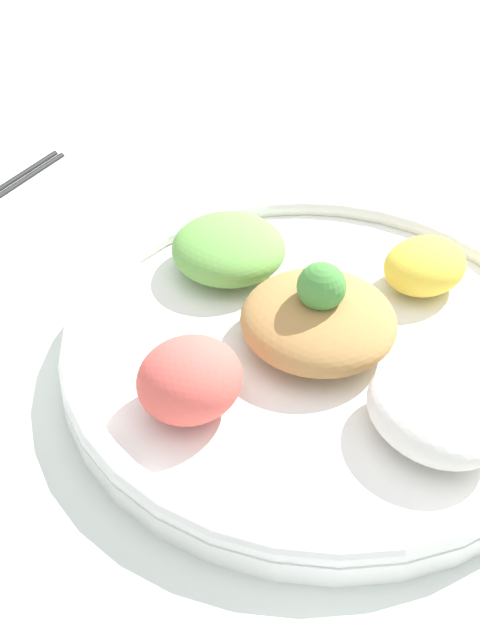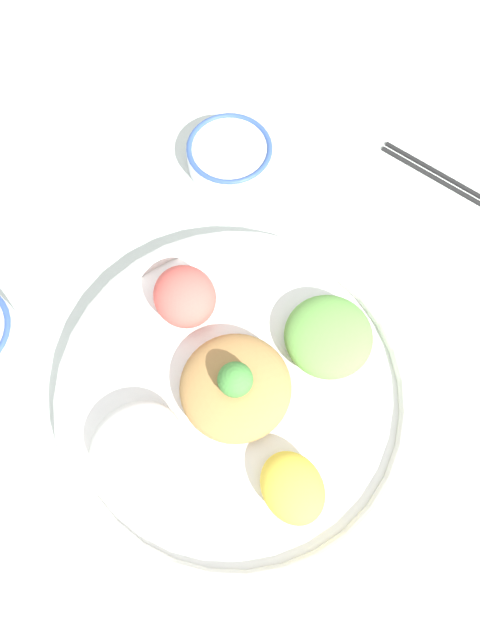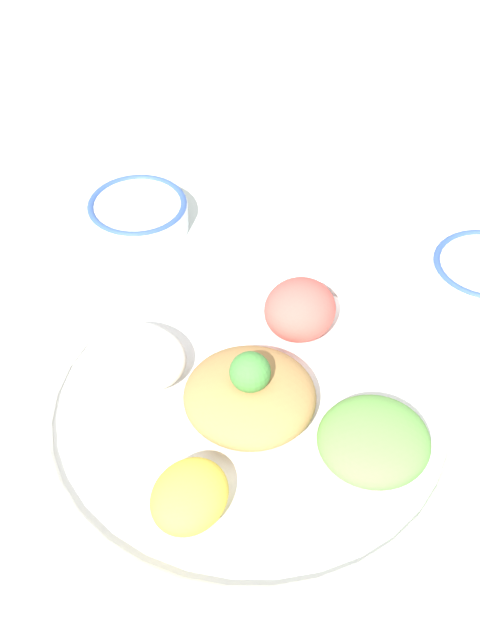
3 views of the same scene
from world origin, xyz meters
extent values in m
plane|color=silver|center=(0.00, 0.00, 0.00)|extent=(2.40, 2.40, 0.00)
cylinder|color=white|center=(-0.03, 0.03, 0.01)|extent=(0.40, 0.40, 0.02)
torus|color=white|center=(-0.03, 0.03, 0.03)|extent=(0.40, 0.40, 0.02)
ellipsoid|color=#6BAD4C|center=(-0.01, 0.15, 0.04)|extent=(0.11, 0.11, 0.04)
ellipsoid|color=#E55B51|center=(-0.14, 0.04, 0.05)|extent=(0.09, 0.08, 0.06)
ellipsoid|color=white|center=(-0.04, -0.09, 0.04)|extent=(0.10, 0.11, 0.04)
ellipsoid|color=yellow|center=(0.09, 0.01, 0.04)|extent=(0.08, 0.07, 0.04)
ellipsoid|color=#AD7F47|center=(-0.03, 0.03, 0.04)|extent=(0.12, 0.12, 0.04)
sphere|color=#478E3D|center=(-0.03, 0.03, 0.07)|extent=(0.04, 0.04, 0.04)
cylinder|color=white|center=(-0.27, -0.18, 0.02)|extent=(0.12, 0.12, 0.03)
torus|color=#38569E|center=(-0.27, -0.18, 0.03)|extent=(0.12, 0.12, 0.01)
cylinder|color=#DBB251|center=(-0.27, -0.18, 0.03)|extent=(0.10, 0.10, 0.00)
camera|label=1|loc=(-0.38, -0.24, 0.42)|focal=42.00mm
camera|label=2|loc=(0.08, -0.05, 0.61)|focal=30.00mm
camera|label=3|loc=(0.48, 0.18, 0.66)|focal=50.00mm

